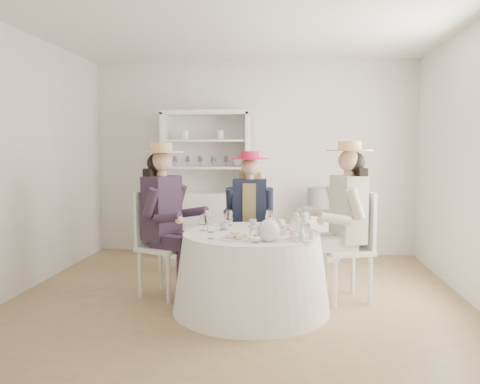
{
  "coord_description": "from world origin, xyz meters",
  "views": [
    {
      "loc": [
        0.46,
        -4.62,
        1.5
      ],
      "look_at": [
        0.0,
        0.1,
        1.05
      ],
      "focal_mm": 35.0,
      "sensor_mm": 36.0,
      "label": 1
    }
  ],
  "objects": [
    {
      "name": "ground",
      "position": [
        0.0,
        0.0,
        0.0
      ],
      "size": [
        4.5,
        4.5,
        0.0
      ],
      "primitive_type": "plane",
      "color": "olive",
      "rests_on": "ground"
    },
    {
      "name": "ceiling",
      "position": [
        0.0,
        0.0,
        2.7
      ],
      "size": [
        4.5,
        4.5,
        0.0
      ],
      "primitive_type": "plane",
      "rotation": [
        3.14,
        0.0,
        0.0
      ],
      "color": "white",
      "rests_on": "wall_back"
    },
    {
      "name": "wall_back",
      "position": [
        0.0,
        2.0,
        1.35
      ],
      "size": [
        4.5,
        0.0,
        4.5
      ],
      "primitive_type": "plane",
      "rotation": [
        1.57,
        0.0,
        0.0
      ],
      "color": "silver",
      "rests_on": "ground"
    },
    {
      "name": "wall_front",
      "position": [
        0.0,
        -2.0,
        1.35
      ],
      "size": [
        4.5,
        0.0,
        4.5
      ],
      "primitive_type": "plane",
      "rotation": [
        -1.57,
        0.0,
        0.0
      ],
      "color": "silver",
      "rests_on": "ground"
    },
    {
      "name": "wall_left",
      "position": [
        -2.25,
        0.0,
        1.35
      ],
      "size": [
        0.0,
        4.5,
        4.5
      ],
      "primitive_type": "plane",
      "rotation": [
        1.57,
        0.0,
        1.57
      ],
      "color": "silver",
      "rests_on": "ground"
    },
    {
      "name": "wall_right",
      "position": [
        2.25,
        0.0,
        1.35
      ],
      "size": [
        0.0,
        4.5,
        4.5
      ],
      "primitive_type": "plane",
      "rotation": [
        1.57,
        0.0,
        -1.57
      ],
      "color": "silver",
      "rests_on": "ground"
    },
    {
      "name": "tea_table",
      "position": [
        0.15,
        -0.39,
        0.36
      ],
      "size": [
        1.46,
        1.46,
        0.72
      ],
      "rotation": [
        0.0,
        0.0,
        0.33
      ],
      "color": "white",
      "rests_on": "ground"
    },
    {
      "name": "hutch",
      "position": [
        -0.62,
        1.72,
        0.71
      ],
      "size": [
        1.32,
        0.81,
        2.0
      ],
      "rotation": [
        0.0,
        0.0,
        0.33
      ],
      "color": "silver",
      "rests_on": "ground"
    },
    {
      "name": "side_table",
      "position": [
        0.9,
        1.64,
        0.34
      ],
      "size": [
        0.57,
        0.57,
        0.67
      ],
      "primitive_type": "cube",
      "rotation": [
        0.0,
        0.0,
        0.4
      ],
      "color": "silver",
      "rests_on": "ground"
    },
    {
      "name": "hatbox",
      "position": [
        0.9,
        1.64,
        0.82
      ],
      "size": [
        0.31,
        0.31,
        0.3
      ],
      "primitive_type": "cylinder",
      "rotation": [
        0.0,
        0.0,
        0.04
      ],
      "color": "black",
      "rests_on": "side_table"
    },
    {
      "name": "guest_left",
      "position": [
        -0.75,
        -0.07,
        0.87
      ],
      "size": [
        0.65,
        0.59,
        1.55
      ],
      "rotation": [
        0.0,
        0.0,
        1.18
      ],
      "color": "silver",
      "rests_on": "ground"
    },
    {
      "name": "guest_mid",
      "position": [
        0.06,
        0.57,
        0.83
      ],
      "size": [
        0.53,
        0.55,
        1.46
      ],
      "rotation": [
        0.0,
        0.0,
        0.02
      ],
      "color": "silver",
      "rests_on": "ground"
    },
    {
      "name": "guest_right",
      "position": [
        1.04,
        -0.05,
        0.88
      ],
      "size": [
        0.64,
        0.59,
        1.56
      ],
      "rotation": [
        0.0,
        0.0,
        -1.25
      ],
      "color": "silver",
      "rests_on": "ground"
    },
    {
      "name": "spare_chair",
      "position": [
        -0.84,
        0.78,
        0.56
      ],
      "size": [
        0.58,
        0.58,
        1.05
      ],
      "rotation": [
        0.0,
        0.0,
        2.7
      ],
      "color": "silver",
      "rests_on": "ground"
    },
    {
      "name": "teacup_a",
      "position": [
        -0.11,
        -0.29,
        0.75
      ],
      "size": [
        0.11,
        0.11,
        0.07
      ],
      "primitive_type": "imported",
      "rotation": [
        0.0,
        0.0,
        0.38
      ],
      "color": "white",
      "rests_on": "tea_table"
    },
    {
      "name": "teacup_b",
      "position": [
        0.15,
        -0.08,
        0.76
      ],
      "size": [
        0.07,
        0.07,
        0.07
      ],
      "primitive_type": "imported",
      "rotation": [
        0.0,
        0.0,
        -0.03
      ],
      "color": "white",
      "rests_on": "tea_table"
    },
    {
      "name": "teacup_c",
      "position": [
        0.41,
        -0.23,
        0.75
      ],
      "size": [
        0.08,
        0.08,
        0.06
      ],
      "primitive_type": "imported",
      "rotation": [
        0.0,
        0.0,
        -0.04
      ],
      "color": "white",
      "rests_on": "tea_table"
    },
    {
      "name": "flower_bowl",
      "position": [
        0.38,
        -0.41,
        0.75
      ],
      "size": [
        0.22,
        0.22,
        0.05
      ],
      "primitive_type": "imported",
      "rotation": [
        0.0,
        0.0,
        0.18
      ],
      "color": "white",
      "rests_on": "tea_table"
    },
    {
      "name": "flower_arrangement",
      "position": [
        0.37,
        -0.45,
        0.81
      ],
      "size": [
        0.18,
        0.17,
        0.07
      ],
      "rotation": [
        0.0,
        0.0,
        0.17
      ],
      "color": "pink",
      "rests_on": "tea_table"
    },
    {
      "name": "table_teapot",
      "position": [
        0.33,
        -0.75,
        0.81
      ],
      "size": [
        0.27,
        0.2,
        0.21
      ],
      "rotation": [
        0.0,
        0.0,
        -0.03
      ],
      "color": "white",
      "rests_on": "tea_table"
    },
    {
      "name": "sandwich_plate",
      "position": [
        0.05,
        -0.71,
        0.74
      ],
      "size": [
        0.27,
        0.27,
        0.06
      ],
      "rotation": [
        0.0,
        0.0,
        0.4
      ],
      "color": "white",
      "rests_on": "tea_table"
    },
    {
      "name": "cupcake_stand",
      "position": [
        0.6,
        -0.69,
        0.8
      ],
      "size": [
        0.24,
        0.24,
        0.23
      ],
      "rotation": [
        0.0,
        0.0,
        0.12
      ],
      "color": "white",
      "rests_on": "tea_table"
    },
    {
      "name": "stemware_set",
      "position": [
        0.15,
        -0.39,
        0.8
      ],
      "size": [
        0.97,
        0.98,
        0.15
      ],
      "color": "white",
      "rests_on": "tea_table"
    }
  ]
}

